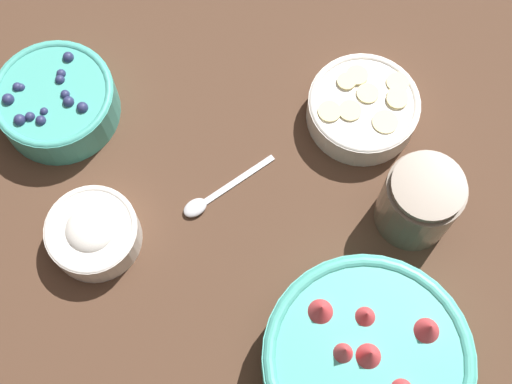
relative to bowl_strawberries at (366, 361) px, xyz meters
name	(u,v)px	position (x,y,z in m)	size (l,w,h in m)	color
ground_plane	(271,204)	(0.23, 0.02, -0.04)	(4.00, 4.00, 0.00)	#4C3323
bowl_strawberries	(366,361)	(0.00, 0.00, 0.00)	(0.23, 0.23, 0.10)	#47AD9E
bowl_blueberries	(56,101)	(0.46, 0.22, -0.01)	(0.16, 0.16, 0.06)	#47AD9E
bowl_bananas	(363,108)	(0.29, -0.14, -0.02)	(0.14, 0.14, 0.05)	silver
bowl_cream	(93,233)	(0.27, 0.23, -0.02)	(0.11, 0.11, 0.05)	white
jar_chocolate	(419,202)	(0.14, -0.14, 0.00)	(0.09, 0.09, 0.10)	brown
spoon	(212,197)	(0.26, 0.08, -0.04)	(0.04, 0.14, 0.01)	silver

